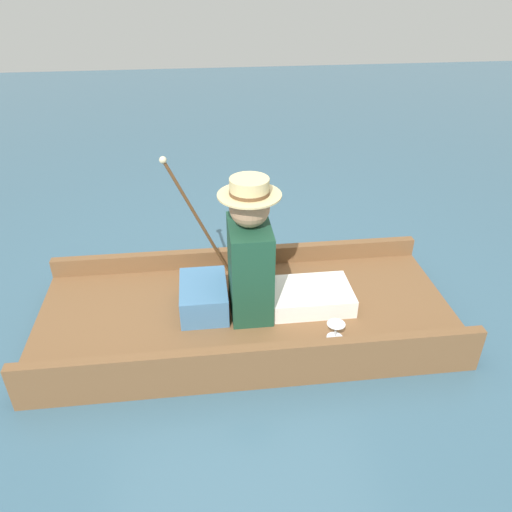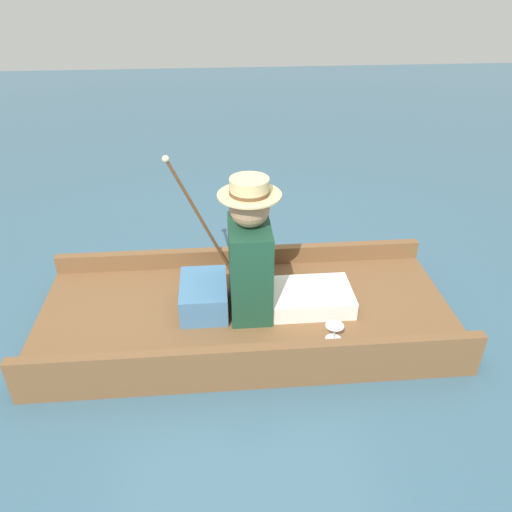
{
  "view_description": "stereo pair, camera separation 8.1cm",
  "coord_description": "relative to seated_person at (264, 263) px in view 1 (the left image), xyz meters",
  "views": [
    {
      "loc": [
        2.35,
        -0.22,
        1.94
      ],
      "look_at": [
        0.01,
        0.06,
        0.5
      ],
      "focal_mm": 35.0,
      "sensor_mm": 36.0,
      "label": 1
    },
    {
      "loc": [
        2.36,
        -0.14,
        1.94
      ],
      "look_at": [
        0.01,
        0.06,
        0.5
      ],
      "focal_mm": 35.0,
      "sensor_mm": 36.0,
      "label": 2
    }
  ],
  "objects": [
    {
      "name": "ground_plane",
      "position": [
        -0.01,
        -0.1,
        -0.45
      ],
      "size": [
        16.0,
        16.0,
        0.0
      ],
      "primitive_type": "plane",
      "color": "#385B70"
    },
    {
      "name": "punt_boat",
      "position": [
        -0.01,
        -0.1,
        -0.37
      ],
      "size": [
        1.03,
        2.41,
        0.26
      ],
      "color": "brown",
      "rests_on": "ground_plane"
    },
    {
      "name": "walking_cane",
      "position": [
        -0.43,
        -0.39,
        0.16
      ],
      "size": [
        0.04,
        0.38,
        0.8
      ],
      "color": "brown",
      "rests_on": "punt_boat"
    },
    {
      "name": "seated_person",
      "position": [
        0.0,
        0.0,
        0.0
      ],
      "size": [
        0.37,
        0.77,
        0.82
      ],
      "rotation": [
        0.0,
        0.0,
        0.15
      ],
      "color": "white",
      "rests_on": "punt_boat"
    },
    {
      "name": "teddy_bear",
      "position": [
        -0.37,
        -0.0,
        -0.14
      ],
      "size": [
        0.26,
        0.15,
        0.37
      ],
      "color": "#846042",
      "rests_on": "punt_boat"
    },
    {
      "name": "wine_glass",
      "position": [
        0.32,
        0.35,
        -0.24
      ],
      "size": [
        0.1,
        0.1,
        0.1
      ],
      "color": "silver",
      "rests_on": "punt_boat"
    },
    {
      "name": "seat_cushion",
      "position": [
        -0.03,
        -0.35,
        -0.22
      ],
      "size": [
        0.38,
        0.27,
        0.17
      ],
      "color": "teal",
      "rests_on": "punt_boat"
    }
  ]
}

